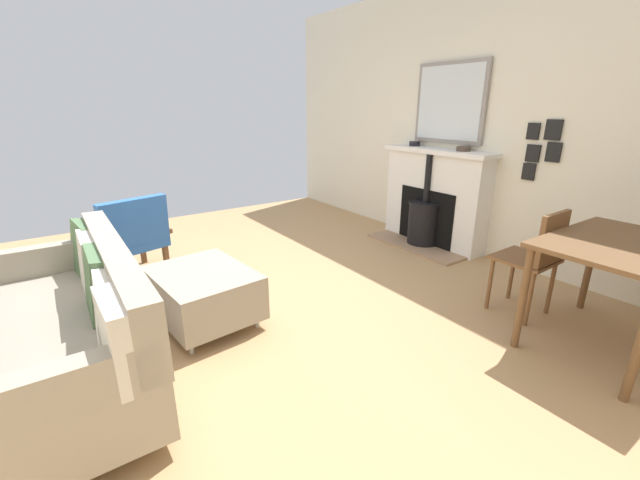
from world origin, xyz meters
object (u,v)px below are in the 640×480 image
mantel_bowl_near (415,143)px  ottoman (203,292)px  fireplace (432,203)px  armchair_accent (129,236)px  dining_table (620,257)px  mantel_bowl_far (463,149)px  dining_chair_near_fireplace (536,255)px  sofa (74,326)px

mantel_bowl_near → ottoman: mantel_bowl_near is taller
fireplace → armchair_accent: size_ratio=1.70×
armchair_accent → dining_table: size_ratio=0.75×
fireplace → ottoman: (2.84, 0.26, -0.25)m
mantel_bowl_far → dining_table: 2.03m
fireplace → dining_chair_near_fireplace: size_ratio=1.61×
ottoman → dining_chair_near_fireplace: 2.51m
armchair_accent → dining_table: 3.84m
mantel_bowl_near → dining_table: (0.77, 2.49, -0.49)m
fireplace → ottoman: bearing=5.3°
mantel_bowl_near → dining_table: 2.66m
mantel_bowl_far → ottoman: 3.01m
mantel_bowl_near → dining_chair_near_fireplace: mantel_bowl_near is taller
sofa → ottoman: sofa is taller
mantel_bowl_far → dining_chair_near_fireplace: (0.77, 1.30, -0.63)m
ottoman → armchair_accent: armchair_accent is taller
mantel_bowl_far → mantel_bowl_near: bearing=-90.0°
fireplace → sofa: bearing=7.7°
mantel_bowl_near → dining_table: mantel_bowl_near is taller
dining_table → sofa: bearing=-28.8°
fireplace → sofa: 3.71m
ottoman → dining_chair_near_fireplace: bearing=147.6°
mantel_bowl_near → sofa: 3.90m
dining_table → dining_chair_near_fireplace: dining_chair_near_fireplace is taller
fireplace → mantel_bowl_far: (-0.05, 0.31, 0.64)m
ottoman → dining_chair_near_fireplace: (-2.11, 1.34, 0.26)m
mantel_bowl_far → ottoman: (2.88, -0.04, -0.89)m
fireplace → mantel_bowl_near: size_ratio=10.57×
armchair_accent → fireplace: bearing=164.0°
dining_chair_near_fireplace → sofa: bearing=-20.6°
ottoman → dining_table: dining_table is taller
mantel_bowl_near → armchair_accent: 3.28m
sofa → armchair_accent: bearing=-111.9°
mantel_bowl_far → ottoman: size_ratio=0.17×
ottoman → sofa: bearing=15.7°
mantel_bowl_near → ottoman: bearing=12.5°
fireplace → sofa: (3.67, 0.50, -0.13)m
mantel_bowl_far → armchair_accent: mantel_bowl_far is taller
mantel_bowl_far → dining_chair_near_fireplace: 1.63m
armchair_accent → dining_table: armchair_accent is taller
mantel_bowl_near → dining_chair_near_fireplace: 2.22m
sofa → dining_chair_near_fireplace: dining_chair_near_fireplace is taller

